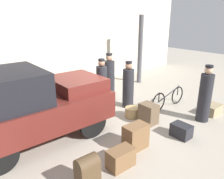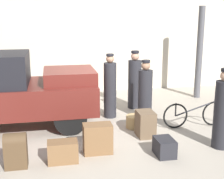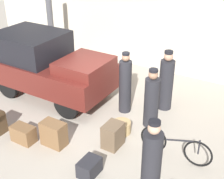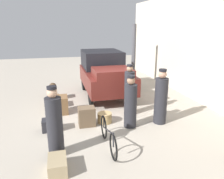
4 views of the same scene
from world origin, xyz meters
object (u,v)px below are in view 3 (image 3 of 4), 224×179
Objects in this scene: suitcase_black_upright at (54,134)px; trunk_umber_medium at (89,167)px; porter_carrying_trunk at (166,83)px; porter_lifting_near_truck at (152,163)px; porter_with_bicycle at (152,100)px; trunk_large_brown at (23,134)px; bicycle at (175,146)px; wicker_basket at (122,127)px; suitcase_small_leather at (113,135)px; conductor_in_dark_uniform at (125,85)px; truck at (48,64)px.

trunk_umber_medium is at bearing -16.90° from suitcase_black_upright.
porter_carrying_trunk reaches higher than trunk_umber_medium.
porter_lifting_near_truck is 1.50m from trunk_umber_medium.
porter_carrying_trunk is 1.03m from porter_with_bicycle.
porter_with_bicycle is 3.37m from trunk_large_brown.
porter_lifting_near_truck reaches higher than bicycle.
trunk_umber_medium is at bearing -133.18° from bicycle.
porter_lifting_near_truck is at bearing 0.69° from trunk_large_brown.
wicker_basket is 0.28× the size of porter_with_bicycle.
porter_carrying_trunk is at bearing 85.13° from trunk_umber_medium.
trunk_large_brown is 0.97× the size of suitcase_small_leather.
suitcase_black_upright is 1.40m from trunk_umber_medium.
conductor_in_dark_uniform reaches higher than bicycle.
wicker_basket is 2.49m from trunk_large_brown.
truck reaches higher than porter_with_bicycle.
suitcase_black_upright is (-1.65, -2.02, -0.44)m from porter_with_bicycle.
truck reaches higher than porter_carrying_trunk.
truck is 3.42m from suitcase_small_leather.
porter_lifting_near_truck is at bearing -90.70° from bicycle.
porter_carrying_trunk is at bearing 17.33° from truck.
conductor_in_dark_uniform reaches higher than trunk_umber_medium.
wicker_basket is 0.62m from suitcase_small_leather.
suitcase_small_leather reaches higher than trunk_large_brown.
suitcase_small_leather is at bearing 93.72° from trunk_umber_medium.
porter_with_bicycle is at bearing 73.52° from suitcase_small_leather.
suitcase_small_leather is at bearing 26.39° from trunk_large_brown.
bicycle reaches higher than wicker_basket.
truck is 4.05m from trunk_umber_medium.
truck is 2.12× the size of porter_lifting_near_truck.
truck is at bearing 143.04° from trunk_umber_medium.
porter_lifting_near_truck reaches higher than trunk_umber_medium.
truck is 6.09× the size of suitcase_small_leather.
bicycle is 1.05× the size of porter_with_bicycle.
porter_carrying_trunk is at bearing 81.12° from suitcase_small_leather.
porter_with_bicycle is at bearing 56.41° from wicker_basket.
bicycle reaches higher than trunk_umber_medium.
bicycle is 3.71× the size of wicker_basket.
bicycle is 1.49m from suitcase_small_leather.
suitcase_black_upright is 0.80m from trunk_large_brown.
conductor_in_dark_uniform is at bearing 109.22° from suitcase_small_leather.
trunk_large_brown is at bearing -153.61° from suitcase_small_leather.
truck reaches higher than conductor_in_dark_uniform.
suitcase_small_leather is (-0.39, -1.32, -0.44)m from porter_with_bicycle.
suitcase_black_upright is at bearing -129.27° from porter_with_bicycle.
trunk_umber_medium is at bearing -84.67° from wicker_basket.
suitcase_small_leather is at bearing -81.71° from wicker_basket.
suitcase_black_upright is at bearing 21.41° from trunk_large_brown.
bicycle is 0.97× the size of porter_carrying_trunk.
truck reaches higher than suitcase_black_upright.
suitcase_small_leather is (0.09, -0.60, 0.14)m from wicker_basket.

